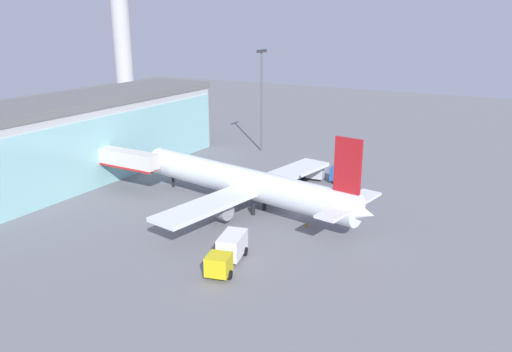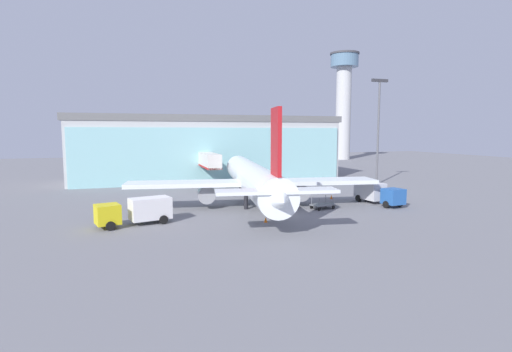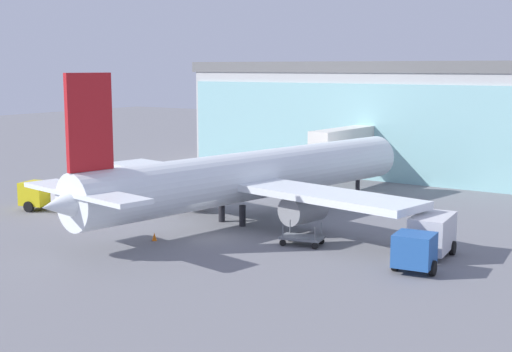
{
  "view_description": "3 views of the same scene",
  "coord_description": "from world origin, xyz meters",
  "px_view_note": "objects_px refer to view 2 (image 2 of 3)",
  "views": [
    {
      "loc": [
        -53.52,
        -23.65,
        23.52
      ],
      "look_at": [
        0.98,
        6.05,
        4.03
      ],
      "focal_mm": 35.0,
      "sensor_mm": 36.0,
      "label": 1
    },
    {
      "loc": [
        -16.68,
        -40.83,
        9.32
      ],
      "look_at": [
        0.08,
        7.8,
        3.64
      ],
      "focal_mm": 28.0,
      "sensor_mm": 36.0,
      "label": 2
    },
    {
      "loc": [
        30.09,
        -38.57,
        11.88
      ],
      "look_at": [
        -1.97,
        8.97,
        3.06
      ],
      "focal_mm": 50.0,
      "sensor_mm": 36.0,
      "label": 3
    }
  ],
  "objects_px": {
    "apron_light_mast": "(378,123)",
    "fuel_truck": "(377,193)",
    "safety_cone_nose": "(266,220)",
    "safety_cone_wingtip": "(331,197)",
    "jet_bridge": "(208,161)",
    "catering_truck": "(137,210)",
    "baggage_cart": "(322,205)",
    "control_tower": "(344,96)",
    "airplane": "(253,179)"
  },
  "relations": [
    {
      "from": "catering_truck",
      "to": "safety_cone_wingtip",
      "type": "height_order",
      "value": "catering_truck"
    },
    {
      "from": "jet_bridge",
      "to": "airplane",
      "type": "relative_size",
      "value": 0.34
    },
    {
      "from": "jet_bridge",
      "to": "airplane",
      "type": "xyz_separation_m",
      "value": [
        1.44,
        -19.8,
        -0.96
      ]
    },
    {
      "from": "fuel_truck",
      "to": "apron_light_mast",
      "type": "bearing_deg",
      "value": 137.98
    },
    {
      "from": "airplane",
      "to": "safety_cone_wingtip",
      "type": "distance_m",
      "value": 12.66
    },
    {
      "from": "jet_bridge",
      "to": "control_tower",
      "type": "distance_m",
      "value": 80.35
    },
    {
      "from": "control_tower",
      "to": "baggage_cart",
      "type": "height_order",
      "value": "control_tower"
    },
    {
      "from": "safety_cone_nose",
      "to": "safety_cone_wingtip",
      "type": "distance_m",
      "value": 17.57
    },
    {
      "from": "catering_truck",
      "to": "safety_cone_wingtip",
      "type": "xyz_separation_m",
      "value": [
        26.51,
        7.58,
        -1.19
      ]
    },
    {
      "from": "fuel_truck",
      "to": "baggage_cart",
      "type": "bearing_deg",
      "value": -91.24
    },
    {
      "from": "apron_light_mast",
      "to": "safety_cone_wingtip",
      "type": "bearing_deg",
      "value": -144.59
    },
    {
      "from": "safety_cone_nose",
      "to": "jet_bridge",
      "type": "bearing_deg",
      "value": 89.48
    },
    {
      "from": "catering_truck",
      "to": "safety_cone_nose",
      "type": "bearing_deg",
      "value": 152.45
    },
    {
      "from": "control_tower",
      "to": "baggage_cart",
      "type": "relative_size",
      "value": 11.61
    },
    {
      "from": "baggage_cart",
      "to": "safety_cone_nose",
      "type": "relative_size",
      "value": 5.58
    },
    {
      "from": "fuel_truck",
      "to": "control_tower",
      "type": "bearing_deg",
      "value": 145.34
    },
    {
      "from": "safety_cone_nose",
      "to": "airplane",
      "type": "bearing_deg",
      "value": 79.57
    },
    {
      "from": "fuel_truck",
      "to": "safety_cone_nose",
      "type": "height_order",
      "value": "fuel_truck"
    },
    {
      "from": "apron_light_mast",
      "to": "safety_cone_nose",
      "type": "bearing_deg",
      "value": -143.38
    },
    {
      "from": "safety_cone_nose",
      "to": "safety_cone_wingtip",
      "type": "xyz_separation_m",
      "value": [
        13.86,
        10.8,
        0.0
      ]
    },
    {
      "from": "fuel_truck",
      "to": "safety_cone_wingtip",
      "type": "height_order",
      "value": "fuel_truck"
    },
    {
      "from": "control_tower",
      "to": "safety_cone_nose",
      "type": "distance_m",
      "value": 102.71
    },
    {
      "from": "apron_light_mast",
      "to": "baggage_cart",
      "type": "bearing_deg",
      "value": -139.6
    },
    {
      "from": "baggage_cart",
      "to": "safety_cone_nose",
      "type": "height_order",
      "value": "baggage_cart"
    },
    {
      "from": "jet_bridge",
      "to": "fuel_truck",
      "type": "xyz_separation_m",
      "value": [
        17.23,
        -23.69,
        -2.94
      ]
    },
    {
      "from": "apron_light_mast",
      "to": "safety_cone_nose",
      "type": "xyz_separation_m",
      "value": [
        -29.16,
        -21.67,
        -10.71
      ]
    },
    {
      "from": "safety_cone_wingtip",
      "to": "catering_truck",
      "type": "bearing_deg",
      "value": -164.05
    },
    {
      "from": "apron_light_mast",
      "to": "catering_truck",
      "type": "xyz_separation_m",
      "value": [
        -41.81,
        -18.45,
        -9.51
      ]
    },
    {
      "from": "baggage_cart",
      "to": "airplane",
      "type": "bearing_deg",
      "value": 135.91
    },
    {
      "from": "baggage_cart",
      "to": "fuel_truck",
      "type": "bearing_deg",
      "value": -6.72
    },
    {
      "from": "airplane",
      "to": "fuel_truck",
      "type": "distance_m",
      "value": 16.38
    },
    {
      "from": "apron_light_mast",
      "to": "fuel_truck",
      "type": "height_order",
      "value": "apron_light_mast"
    },
    {
      "from": "jet_bridge",
      "to": "baggage_cart",
      "type": "xyz_separation_m",
      "value": [
        8.84,
        -24.45,
        -3.9
      ]
    },
    {
      "from": "catering_truck",
      "to": "fuel_truck",
      "type": "distance_m",
      "value": 30.22
    },
    {
      "from": "airplane",
      "to": "control_tower",
      "type": "bearing_deg",
      "value": -27.88
    },
    {
      "from": "control_tower",
      "to": "apron_light_mast",
      "type": "xyz_separation_m",
      "value": [
        -29.32,
        -60.07,
        -10.52
      ]
    },
    {
      "from": "catering_truck",
      "to": "airplane",
      "type": "bearing_deg",
      "value": -170.47
    },
    {
      "from": "apron_light_mast",
      "to": "fuel_truck",
      "type": "xyz_separation_m",
      "value": [
        -11.66,
        -16.31,
        -9.51
      ]
    },
    {
      "from": "airplane",
      "to": "baggage_cart",
      "type": "distance_m",
      "value": 9.22
    },
    {
      "from": "catering_truck",
      "to": "fuel_truck",
      "type": "bearing_deg",
      "value": 170.81
    },
    {
      "from": "jet_bridge",
      "to": "control_tower",
      "type": "height_order",
      "value": "control_tower"
    },
    {
      "from": "jet_bridge",
      "to": "safety_cone_nose",
      "type": "relative_size",
      "value": 22.42
    },
    {
      "from": "control_tower",
      "to": "catering_truck",
      "type": "distance_m",
      "value": 107.81
    },
    {
      "from": "jet_bridge",
      "to": "safety_cone_nose",
      "type": "bearing_deg",
      "value": -178.75
    },
    {
      "from": "control_tower",
      "to": "baggage_cart",
      "type": "bearing_deg",
      "value": -122.62
    },
    {
      "from": "safety_cone_wingtip",
      "to": "airplane",
      "type": "bearing_deg",
      "value": -172.75
    },
    {
      "from": "control_tower",
      "to": "fuel_truck",
      "type": "xyz_separation_m",
      "value": [
        -40.98,
        -76.37,
        -20.03
      ]
    },
    {
      "from": "jet_bridge",
      "to": "catering_truck",
      "type": "height_order",
      "value": "jet_bridge"
    },
    {
      "from": "jet_bridge",
      "to": "catering_truck",
      "type": "xyz_separation_m",
      "value": [
        -12.91,
        -25.83,
        -2.94
      ]
    },
    {
      "from": "airplane",
      "to": "safety_cone_wingtip",
      "type": "relative_size",
      "value": 66.24
    }
  ]
}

